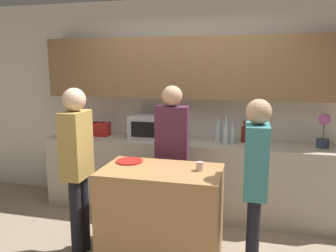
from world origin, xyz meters
name	(u,v)px	position (x,y,z in m)	size (l,w,h in m)	color
back_wall	(190,91)	(0.00, 1.66, 1.54)	(6.40, 0.40, 2.70)	silver
back_counter	(185,176)	(0.00, 1.39, 0.46)	(3.60, 0.62, 0.93)	#B7AD99
kitchen_island	(161,217)	(0.01, 0.19, 0.47)	(1.08, 0.63, 0.93)	#B27F4C
microwave	(151,127)	(-0.46, 1.42, 1.08)	(0.52, 0.39, 0.30)	#B7BABC
toaster	(100,129)	(-1.18, 1.42, 1.02)	(0.26, 0.16, 0.18)	#B21E19
potted_plant	(324,131)	(1.59, 1.42, 1.13)	(0.14, 0.14, 0.40)	#333D4C
bottle_0	(218,133)	(0.39, 1.46, 1.04)	(0.09, 0.09, 0.29)	silver
bottle_1	(225,134)	(0.49, 1.30, 1.05)	(0.06, 0.06, 0.32)	silver
bottle_2	(232,136)	(0.57, 1.37, 1.03)	(0.06, 0.06, 0.26)	silver
bottle_3	(244,134)	(0.70, 1.50, 1.03)	(0.06, 0.06, 0.27)	maroon
plate_on_island	(129,161)	(-0.35, 0.33, 0.94)	(0.26, 0.26, 0.01)	red
cup_0	(200,166)	(0.35, 0.23, 0.97)	(0.07, 0.07, 0.08)	beige
person_left	(77,159)	(-0.81, 0.16, 0.98)	(0.22, 0.35, 1.65)	black
person_center	(256,176)	(0.83, 0.18, 0.94)	(0.21, 0.34, 1.59)	black
person_right	(172,148)	(-0.03, 0.76, 0.98)	(0.35, 0.22, 1.65)	black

